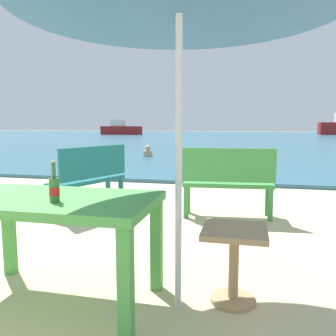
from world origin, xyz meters
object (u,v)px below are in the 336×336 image
Objects in this scene: side_table_wood at (234,254)px; beer_bottle_amber at (54,188)px; bench_teal_center at (90,175)px; bench_green_left at (228,178)px; picnic_table_green at (54,213)px; boat_barge at (121,129)px; swimmer_person at (148,152)px.

beer_bottle_amber is at bearing -160.33° from side_table_wood.
bench_teal_center and bench_green_left have the same top height.
picnic_table_green is 37.59m from boat_barge.
picnic_table_green is at bearing -69.89° from bench_teal_center.
picnic_table_green is 2.59× the size of side_table_wood.
swimmer_person is (-2.35, 10.17, -0.61)m from beer_bottle_amber.
side_table_wood is 0.12× the size of boat_barge.
bench_green_left is at bearing -67.06° from boat_barge.
beer_bottle_amber reaches higher than side_table_wood.
boat_barge is (-10.58, 25.28, 0.45)m from swimmer_person.
beer_bottle_amber reaches higher than picnic_table_green.
bench_teal_center reaches higher than picnic_table_green.
bench_green_left is 2.99× the size of swimmer_person.
side_table_wood is (1.13, 0.40, -0.50)m from beer_bottle_amber.
swimmer_person is 27.41m from boat_barge.
picnic_table_green is 0.30× the size of boat_barge.
bench_teal_center is (-0.96, 2.52, -0.31)m from beer_bottle_amber.
side_table_wood is 2.98m from bench_teal_center.
bench_green_left is (0.97, 2.63, -0.31)m from beer_bottle_amber.
boat_barge reaches higher than beer_bottle_amber.
swimmer_person is (-1.38, 7.65, -0.30)m from bench_teal_center.
beer_bottle_amber reaches higher than swimmer_person.
boat_barge is (-13.89, 32.83, 0.14)m from bench_green_left.
side_table_wood is 37.77m from boat_barge.
bench_teal_center is at bearing -79.75° from swimmer_person.
picnic_table_green is 1.14× the size of bench_green_left.
bench_teal_center is (-0.88, 2.39, -0.11)m from picnic_table_green.
bench_teal_center reaches higher than swimmer_person.
beer_bottle_amber is 0.22× the size of bench_green_left.
side_table_wood is 2.23m from bench_green_left.
bench_green_left is at bearing -66.30° from swimmer_person.
boat_barge is at bearing 109.97° from picnic_table_green.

